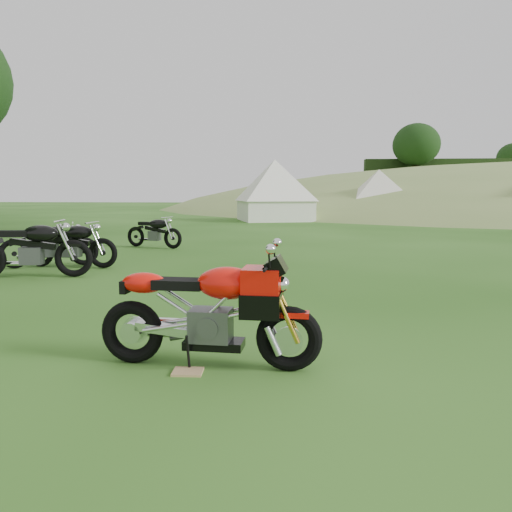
# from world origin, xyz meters

# --- Properties ---
(ground) EXTENTS (120.00, 120.00, 0.00)m
(ground) POSITION_xyz_m (0.00, 0.00, 0.00)
(ground) COLOR #1F4B10
(ground) RESTS_ON ground
(sport_motorcycle) EXTENTS (1.83, 0.56, 1.08)m
(sport_motorcycle) POSITION_xyz_m (-0.47, -1.83, 0.54)
(sport_motorcycle) COLOR red
(sport_motorcycle) RESTS_ON ground
(plywood_board) EXTENTS (0.25, 0.20, 0.02)m
(plywood_board) POSITION_xyz_m (-0.62, -2.00, 0.01)
(plywood_board) COLOR tan
(plywood_board) RESTS_ON ground
(vintage_moto_a) EXTENTS (1.77, 1.11, 0.93)m
(vintage_moto_a) POSITION_xyz_m (-4.58, 3.42, 0.46)
(vintage_moto_a) COLOR black
(vintage_moto_a) RESTS_ON ground
(vintage_moto_b) EXTENTS (2.06, 0.79, 1.06)m
(vintage_moto_b) POSITION_xyz_m (-4.30, 2.22, 0.53)
(vintage_moto_b) COLOR black
(vintage_moto_b) RESTS_ON ground
(vintage_moto_c) EXTENTS (1.84, 0.52, 0.96)m
(vintage_moto_c) POSITION_xyz_m (-4.13, 3.38, 0.48)
(vintage_moto_c) COLOR black
(vintage_moto_c) RESTS_ON ground
(vintage_moto_d) EXTENTS (1.69, 0.94, 0.88)m
(vintage_moto_d) POSITION_xyz_m (-3.53, 6.89, 0.44)
(vintage_moto_d) COLOR black
(vintage_moto_d) RESTS_ON ground
(tent_left) EXTENTS (4.12, 4.12, 2.88)m
(tent_left) POSITION_xyz_m (-0.99, 19.42, 1.44)
(tent_left) COLOR white
(tent_left) RESTS_ON ground
(tent_mid) EXTENTS (3.24, 3.24, 2.64)m
(tent_mid) POSITION_xyz_m (4.53, 21.97, 1.32)
(tent_mid) COLOR silver
(tent_mid) RESTS_ON ground
(tent_right) EXTENTS (3.43, 3.43, 2.25)m
(tent_right) POSITION_xyz_m (9.78, 21.80, 1.12)
(tent_right) COLOR silver
(tent_right) RESTS_ON ground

